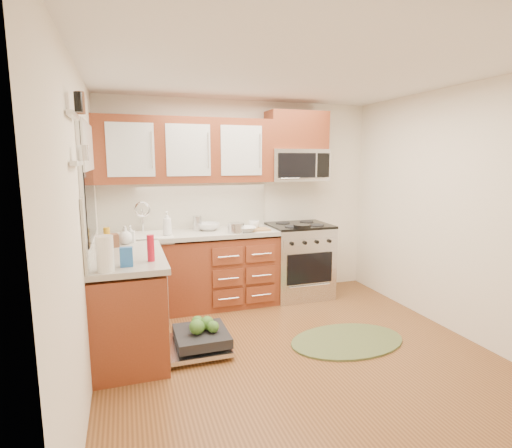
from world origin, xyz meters
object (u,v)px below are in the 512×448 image
object	(u,v)px
range	(299,260)
cutting_board	(258,229)
microwave	(297,165)
stock_pot	(236,228)
dishwasher	(197,341)
rug	(347,341)
paper_towel_roll	(105,254)
cup	(254,225)
sink	(145,246)
skillet	(302,226)
bowl_b	(208,227)
upper_cabinets	(186,151)
bowl_a	(245,229)

from	to	relation	value
range	cutting_board	distance (m)	0.77
microwave	stock_pot	distance (m)	1.19
dishwasher	rug	world-z (taller)	dishwasher
paper_towel_roll	cup	xyz separation A→B (m)	(1.65, 1.42, -0.09)
sink	cutting_board	xyz separation A→B (m)	(1.32, -0.10, 0.14)
cutting_board	stock_pot	bearing A→B (deg)	-164.94
range	cutting_board	world-z (taller)	range
skillet	bowl_b	xyz separation A→B (m)	(-1.09, 0.33, -0.00)
range	bowl_b	size ratio (longest dim) A/B	3.50
microwave	rug	bearing A→B (deg)	-94.00
microwave	dishwasher	distance (m)	2.55
upper_cabinets	bowl_a	bearing A→B (deg)	-27.31
range	paper_towel_roll	xyz separation A→B (m)	(-2.28, -1.45, 0.59)
sink	rug	bearing A→B (deg)	-37.36
sink	cup	distance (m)	1.32
range	cup	distance (m)	0.80
dishwasher	cup	distance (m)	1.68
bowl_a	bowl_b	xyz separation A→B (m)	(-0.39, 0.26, 0.01)
sink	rug	world-z (taller)	sink
range	cup	bearing A→B (deg)	-177.64
cutting_board	bowl_b	world-z (taller)	bowl_b
sink	cutting_board	bearing A→B (deg)	-4.53
stock_pot	paper_towel_roll	size ratio (longest dim) A/B	0.70
stock_pot	bowl_b	distance (m)	0.39
upper_cabinets	bowl_b	bearing A→B (deg)	-15.53
upper_cabinets	sink	distance (m)	1.21
range	skillet	world-z (taller)	skillet
microwave	cutting_board	xyz separation A→B (m)	(-0.61, -0.23, -0.76)
skillet	cup	size ratio (longest dim) A/B	1.54
stock_pot	cup	distance (m)	0.32
dishwasher	skillet	distance (m)	1.91
upper_cabinets	cup	distance (m)	1.20
upper_cabinets	skillet	world-z (taller)	upper_cabinets
skillet	bowl_b	bearing A→B (deg)	163.16
stock_pot	cup	xyz separation A→B (m)	(0.27, 0.17, -0.00)
bowl_b	skillet	bearing A→B (deg)	-16.84
stock_pot	cutting_board	bearing A→B (deg)	15.06
paper_towel_roll	bowl_b	bearing A→B (deg)	54.07
cup	dishwasher	bearing A→B (deg)	-129.64
range	sink	xyz separation A→B (m)	(-1.93, -0.01, 0.33)
microwave	stock_pot	bearing A→B (deg)	-160.77
microwave	cutting_board	bearing A→B (deg)	-158.84
rug	skillet	world-z (taller)	skillet
rug	paper_towel_roll	xyz separation A→B (m)	(-2.17, -0.05, 1.05)
rug	cutting_board	size ratio (longest dim) A/B	4.08
sink	cup	world-z (taller)	cup
upper_cabinets	stock_pot	distance (m)	1.08
range	cup	xyz separation A→B (m)	(-0.63, -0.03, 0.50)
range	rug	xyz separation A→B (m)	(-0.11, -1.40, -0.46)
cup	microwave	bearing A→B (deg)	13.12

